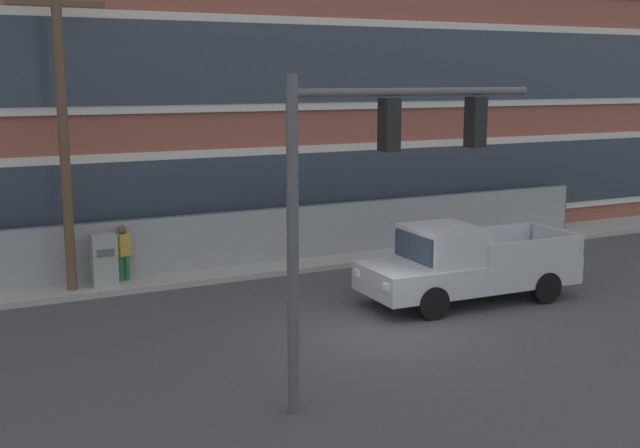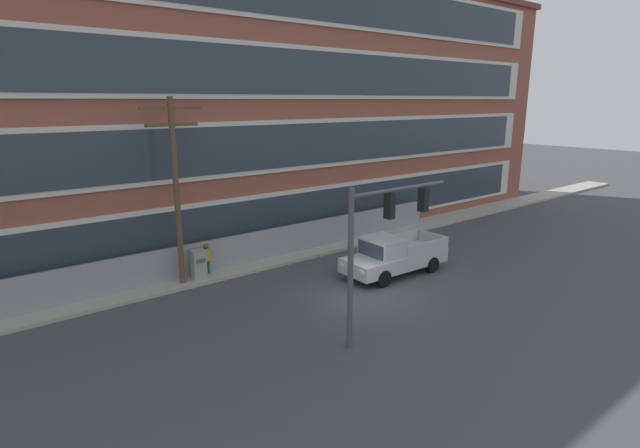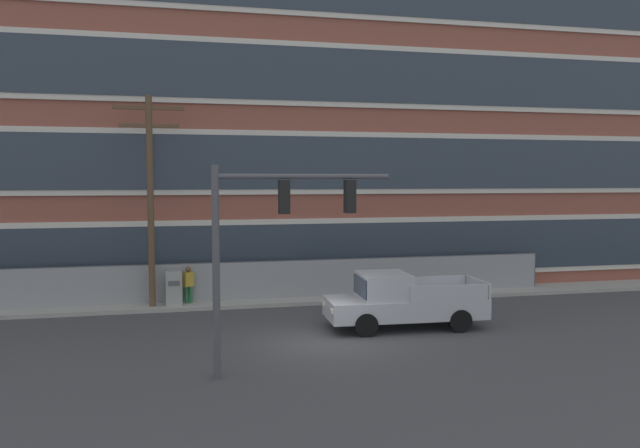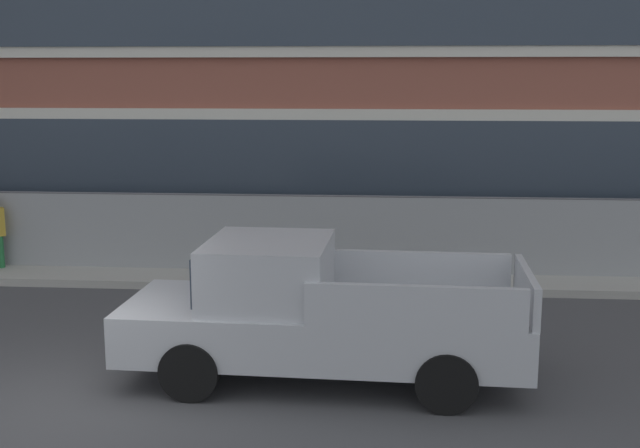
{
  "view_description": "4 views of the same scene",
  "coord_description": "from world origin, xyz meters",
  "px_view_note": "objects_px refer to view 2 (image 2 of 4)",
  "views": [
    {
      "loc": [
        -9.02,
        -14.59,
        5.62
      ],
      "look_at": [
        -0.7,
        1.82,
        2.23
      ],
      "focal_mm": 45.0,
      "sensor_mm": 36.0,
      "label": 1
    },
    {
      "loc": [
        -14.45,
        -14.66,
        8.42
      ],
      "look_at": [
        -0.83,
        2.12,
        3.04
      ],
      "focal_mm": 28.0,
      "sensor_mm": 36.0,
      "label": 2
    },
    {
      "loc": [
        -4.54,
        -19.36,
        5.31
      ],
      "look_at": [
        0.27,
        1.79,
        3.72
      ],
      "focal_mm": 35.0,
      "sensor_mm": 36.0,
      "label": 3
    },
    {
      "loc": [
        4.03,
        -9.49,
        4.25
      ],
      "look_at": [
        2.91,
        4.83,
        1.56
      ],
      "focal_mm": 45.0,
      "sensor_mm": 36.0,
      "label": 4
    }
  ],
  "objects_px": {
    "pickup_truck_silver": "(393,256)",
    "pedestrian_near_cabinet": "(207,258)",
    "traffic_signal_mast": "(380,230)",
    "utility_pole_near_corner": "(176,184)",
    "electrical_cabinet": "(199,266)"
  },
  "relations": [
    {
      "from": "pickup_truck_silver",
      "to": "pedestrian_near_cabinet",
      "type": "bearing_deg",
      "value": 143.44
    },
    {
      "from": "traffic_signal_mast",
      "to": "pedestrian_near_cabinet",
      "type": "height_order",
      "value": "traffic_signal_mast"
    },
    {
      "from": "utility_pole_near_corner",
      "to": "pedestrian_near_cabinet",
      "type": "relative_size",
      "value": 5.08
    },
    {
      "from": "traffic_signal_mast",
      "to": "electrical_cabinet",
      "type": "distance_m",
      "value": 10.18
    },
    {
      "from": "pickup_truck_silver",
      "to": "electrical_cabinet",
      "type": "height_order",
      "value": "pickup_truck_silver"
    },
    {
      "from": "traffic_signal_mast",
      "to": "electrical_cabinet",
      "type": "bearing_deg",
      "value": 105.39
    },
    {
      "from": "traffic_signal_mast",
      "to": "pedestrian_near_cabinet",
      "type": "xyz_separation_m",
      "value": [
        -1.99,
        9.62,
        -3.02
      ]
    },
    {
      "from": "traffic_signal_mast",
      "to": "pickup_truck_silver",
      "type": "bearing_deg",
      "value": 38.22
    },
    {
      "from": "pickup_truck_silver",
      "to": "utility_pole_near_corner",
      "type": "relative_size",
      "value": 0.67
    },
    {
      "from": "utility_pole_near_corner",
      "to": "electrical_cabinet",
      "type": "height_order",
      "value": "utility_pole_near_corner"
    },
    {
      "from": "traffic_signal_mast",
      "to": "electrical_cabinet",
      "type": "height_order",
      "value": "traffic_signal_mast"
    },
    {
      "from": "pickup_truck_silver",
      "to": "utility_pole_near_corner",
      "type": "distance_m",
      "value": 10.83
    },
    {
      "from": "electrical_cabinet",
      "to": "pedestrian_near_cabinet",
      "type": "relative_size",
      "value": 0.92
    },
    {
      "from": "utility_pole_near_corner",
      "to": "electrical_cabinet",
      "type": "relative_size",
      "value": 5.52
    },
    {
      "from": "pedestrian_near_cabinet",
      "to": "electrical_cabinet",
      "type": "bearing_deg",
      "value": -151.45
    }
  ]
}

